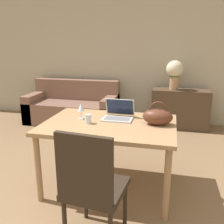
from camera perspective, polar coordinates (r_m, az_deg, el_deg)
wall_back at (r=5.04m, az=5.14°, el=13.29°), size 10.00×0.06×2.70m
dining_table at (r=2.63m, az=-0.62°, el=-4.19°), size 1.36×0.94×0.75m
chair at (r=1.93m, az=-4.71°, el=-16.11°), size 0.48×0.48×0.98m
couch at (r=5.04m, az=-8.95°, el=0.92°), size 1.76×0.79×0.82m
sideboard at (r=4.80m, az=15.26°, el=0.71°), size 1.03×0.40×0.72m
laptop at (r=2.74m, az=1.49°, el=-0.30°), size 0.32×0.29×0.21m
drinking_glass at (r=2.58m, az=-5.49°, el=-1.57°), size 0.07×0.07×0.10m
wine_glass at (r=2.73m, az=-7.13°, el=0.91°), size 0.07×0.07×0.17m
handbag at (r=2.56m, az=10.39°, el=-1.03°), size 0.30×0.19×0.24m
flower_vase at (r=4.65m, az=14.12°, el=8.94°), size 0.30×0.30×0.52m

